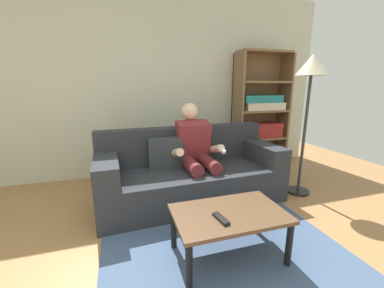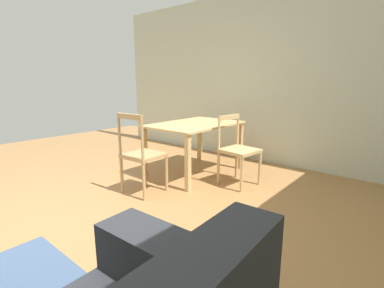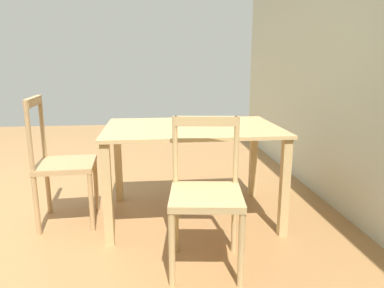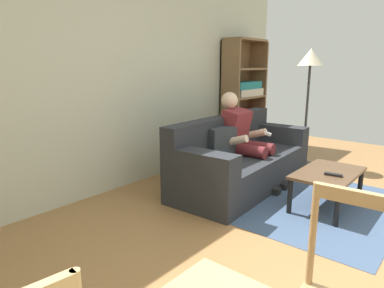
# 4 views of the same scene
# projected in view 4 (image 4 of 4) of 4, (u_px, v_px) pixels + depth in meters

# --- Properties ---
(ground_plane) EXTENTS (9.08, 9.08, 0.00)m
(ground_plane) POSITION_uv_depth(u_px,v_px,m) (374.00, 273.00, 2.47)
(ground_plane) COLOR #9E7042
(wall_back) EXTENTS (7.08, 0.12, 2.76)m
(wall_back) POSITION_uv_depth(u_px,v_px,m) (114.00, 74.00, 3.98)
(wall_back) COLOR beige
(wall_back) RESTS_ON ground_plane
(couch) EXTENTS (2.17, 0.94, 0.85)m
(couch) POSITION_uv_depth(u_px,v_px,m) (239.00, 160.00, 4.24)
(couch) COLOR #282B30
(couch) RESTS_ON ground_plane
(person_lounging) EXTENTS (0.60, 0.88, 1.15)m
(person_lounging) POSITION_uv_depth(u_px,v_px,m) (243.00, 138.00, 4.23)
(person_lounging) COLOR maroon
(person_lounging) RESTS_ON ground_plane
(coffee_table) EXTENTS (0.87, 0.54, 0.39)m
(coffee_table) POSITION_uv_depth(u_px,v_px,m) (328.00, 177.00, 3.55)
(coffee_table) COLOR brown
(coffee_table) RESTS_ON ground_plane
(tv_remote) EXTENTS (0.08, 0.18, 0.02)m
(tv_remote) POSITION_uv_depth(u_px,v_px,m) (333.00, 175.00, 3.40)
(tv_remote) COLOR black
(tv_remote) RESTS_ON coffee_table
(bookshelf) EXTENTS (0.92, 0.36, 1.90)m
(bookshelf) POSITION_uv_depth(u_px,v_px,m) (243.00, 104.00, 5.81)
(bookshelf) COLOR brown
(bookshelf) RESTS_ON ground_plane
(area_rug) EXTENTS (2.00, 1.40, 0.01)m
(area_rug) POSITION_uv_depth(u_px,v_px,m) (325.00, 207.00, 3.63)
(area_rug) COLOR #3D5170
(area_rug) RESTS_ON ground_plane
(floor_lamp) EXTENTS (0.36, 0.36, 1.71)m
(floor_lamp) POSITION_uv_depth(u_px,v_px,m) (310.00, 68.00, 4.86)
(floor_lamp) COLOR black
(floor_lamp) RESTS_ON ground_plane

